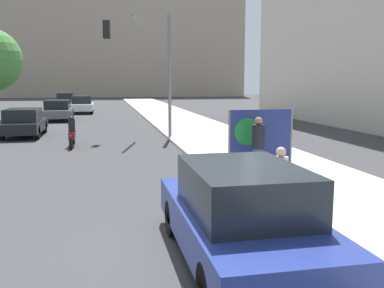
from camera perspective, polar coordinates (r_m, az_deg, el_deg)
name	(u,v)px	position (r m, az deg, el deg)	size (l,w,h in m)	color
ground_plane	(209,256)	(7.00, 2.25, -14.71)	(160.00, 160.00, 0.00)	#38383A
sidewalk_curb	(206,134)	(22.03, 1.94, 1.37)	(4.40, 90.00, 0.12)	beige
building_backdrop_far	(99,32)	(82.32, -12.35, 14.40)	(52.00, 12.00, 23.32)	gray
seated_protester	(281,173)	(9.57, 11.78, -3.77)	(0.96, 0.77, 1.20)	#474C56
jogger_on_sidewalk	(258,147)	(11.73, 8.80, -0.42)	(0.34, 0.34, 1.67)	#334775
protest_banner	(260,140)	(12.24, 9.06, 0.51)	(1.91, 0.06, 1.84)	slate
traffic_light_pole	(146,54)	(20.82, -6.16, 11.82)	(3.15, 2.92, 5.76)	slate
parked_car_curbside	(241,215)	(6.52, 6.50, -9.41)	(1.80, 4.38, 1.54)	navy
car_on_road_nearest	(24,122)	(23.00, -21.53, 2.69)	(1.81, 4.19, 1.39)	black
car_on_road_midblock	(58,110)	(31.73, -17.42, 4.33)	(1.87, 4.55, 1.44)	#565B60
car_on_road_distant	(82,105)	(38.34, -14.44, 5.12)	(1.86, 4.25, 1.50)	white
car_on_road_far_lane	(66,100)	(47.49, -16.50, 5.62)	(1.83, 4.67, 1.51)	#565B60
motorcycle_on_road	(72,134)	(18.73, -15.71, 1.33)	(0.28, 2.21, 1.29)	maroon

